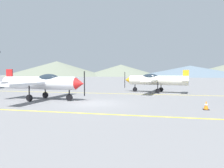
{
  "coord_description": "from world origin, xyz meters",
  "views": [
    {
      "loc": [
        4.46,
        -14.49,
        2.36
      ],
      "look_at": [
        0.11,
        6.0,
        1.2
      ],
      "focal_mm": 31.16,
      "sensor_mm": 36.0,
      "label": 1
    }
  ],
  "objects": [
    {
      "name": "ground_plane",
      "position": [
        0.0,
        0.0,
        0.0
      ],
      "size": [
        400.0,
        400.0,
        0.0
      ],
      "primitive_type": "plane",
      "color": "slate"
    },
    {
      "name": "apron_line_near",
      "position": [
        0.0,
        -3.76,
        0.01
      ],
      "size": [
        80.0,
        0.16,
        0.01
      ],
      "primitive_type": "cube",
      "color": "yellow",
      "rests_on": "ground_plane"
    },
    {
      "name": "apron_line_far",
      "position": [
        0.0,
        7.54,
        0.01
      ],
      "size": [
        80.0,
        0.16,
        0.01
      ],
      "primitive_type": "cube",
      "color": "yellow",
      "rests_on": "ground_plane"
    },
    {
      "name": "airplane_near",
      "position": [
        -5.1,
        1.0,
        1.54
      ],
      "size": [
        7.94,
        9.14,
        2.74
      ],
      "color": "silver",
      "rests_on": "ground_plane"
    },
    {
      "name": "airplane_mid",
      "position": [
        4.73,
        9.95,
        1.54
      ],
      "size": [
        8.01,
        9.13,
        2.74
      ],
      "color": "silver",
      "rests_on": "ground_plane"
    },
    {
      "name": "traffic_cone_front",
      "position": [
        7.83,
        -1.06,
        0.29
      ],
      "size": [
        0.36,
        0.36,
        0.59
      ],
      "color": "black",
      "rests_on": "ground_plane"
    },
    {
      "name": "hill_left",
      "position": [
        -72.07,
        130.74,
        6.04
      ],
      "size": [
        81.06,
        81.06,
        12.09
      ],
      "primitive_type": "cone",
      "color": "slate",
      "rests_on": "ground_plane"
    },
    {
      "name": "hill_centerleft",
      "position": [
        -22.03,
        146.82,
        4.81
      ],
      "size": [
        65.62,
        65.62,
        9.62
      ],
      "primitive_type": "cone",
      "color": "slate",
      "rests_on": "ground_plane"
    },
    {
      "name": "hill_centerright",
      "position": [
        30.66,
        135.91,
        3.97
      ],
      "size": [
        80.53,
        80.53,
        7.94
      ],
      "primitive_type": "cone",
      "color": "slate",
      "rests_on": "ground_plane"
    }
  ]
}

